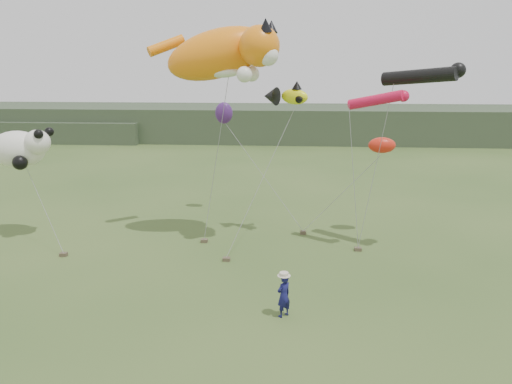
{
  "coord_description": "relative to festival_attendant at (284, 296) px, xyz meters",
  "views": [
    {
      "loc": [
        0.57,
        -17.66,
        8.88
      ],
      "look_at": [
        -1.0,
        3.0,
        3.64
      ],
      "focal_mm": 35.0,
      "sensor_mm": 36.0,
      "label": 1
    }
  ],
  "objects": [
    {
      "name": "headland",
      "position": [
        -3.43,
        45.75,
        1.11
      ],
      "size": [
        90.0,
        13.0,
        4.0
      ],
      "color": "#2D3D28",
      "rests_on": "ground"
    },
    {
      "name": "tube_kites",
      "position": [
        5.63,
        7.35,
        7.32
      ],
      "size": [
        5.09,
        2.62,
        2.22
      ],
      "color": "black",
      "rests_on": "ground"
    },
    {
      "name": "ground",
      "position": [
        -0.32,
        1.06,
        -0.81
      ],
      "size": [
        120.0,
        120.0,
        0.0
      ],
      "primitive_type": "plane",
      "color": "#385123",
      "rests_on": "ground"
    },
    {
      "name": "misc_kites",
      "position": [
        0.48,
        11.62,
        4.68
      ],
      "size": [
        10.1,
        4.42,
        2.35
      ],
      "color": "red",
      "rests_on": "ground"
    },
    {
      "name": "fish_kite",
      "position": [
        -0.19,
        9.19,
        6.6
      ],
      "size": [
        2.59,
        1.7,
        1.25
      ],
      "color": "yellow",
      "rests_on": "ground"
    },
    {
      "name": "festival_attendant",
      "position": [
        0.0,
        0.0,
        0.0
      ],
      "size": [
        0.7,
        0.69,
        1.63
      ],
      "primitive_type": "imported",
      "rotation": [
        0.0,
        0.0,
        3.9
      ],
      "color": "#151550",
      "rests_on": "ground"
    },
    {
      "name": "panda_kite",
      "position": [
        -13.81,
        7.92,
        3.93
      ],
      "size": [
        3.38,
        2.19,
        2.1
      ],
      "color": "white",
      "rests_on": "ground"
    },
    {
      "name": "sandbag_anchors",
      "position": [
        -2.67,
        6.82,
        -0.73
      ],
      "size": [
        14.57,
        4.4,
        0.17
      ],
      "color": "brown",
      "rests_on": "ground"
    },
    {
      "name": "cat_kite",
      "position": [
        -3.08,
        8.32,
        8.68
      ],
      "size": [
        6.85,
        3.65,
        3.59
      ],
      "color": "orange",
      "rests_on": "ground"
    }
  ]
}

